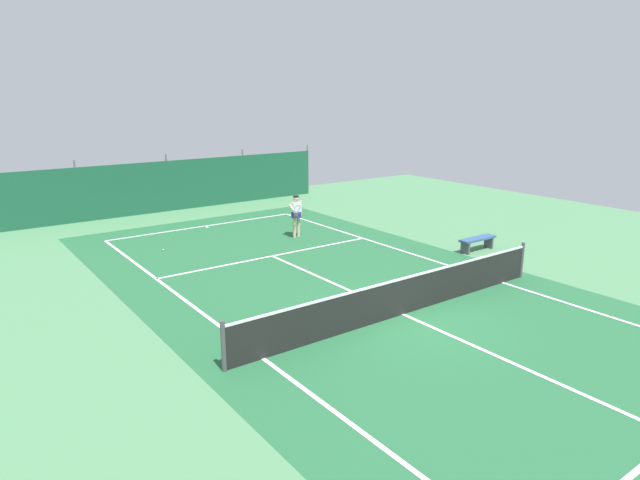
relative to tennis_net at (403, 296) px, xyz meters
name	(u,v)px	position (x,y,z in m)	size (l,w,h in m)	color
ground_plane	(403,314)	(0.00, 0.00, -0.51)	(36.00, 36.00, 0.00)	#4C8456
court_surface	(403,314)	(0.00, 0.00, -0.51)	(11.02, 26.60, 0.01)	#236038
tennis_net	(403,296)	(0.00, 0.00, 0.00)	(10.12, 0.10, 1.10)	black
back_fence	(165,196)	(0.00, 16.34, 0.16)	(16.30, 0.98, 2.70)	#195138
tennis_player	(296,213)	(2.17, 8.13, 0.45)	(0.68, 0.78, 1.64)	#D8AD8C
tennis_ball_near_player	(163,250)	(-2.80, 9.30, -0.48)	(0.07, 0.07, 0.07)	#CCDB33
tennis_ball_midcourt	(300,224)	(3.45, 9.81, -0.48)	(0.07, 0.07, 0.07)	#CCDB33
parked_car	(80,191)	(-3.30, 19.02, 0.33)	(2.09, 4.24, 1.68)	black
courtside_bench	(478,241)	(6.31, 2.67, -0.14)	(1.60, 0.40, 0.49)	#335184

